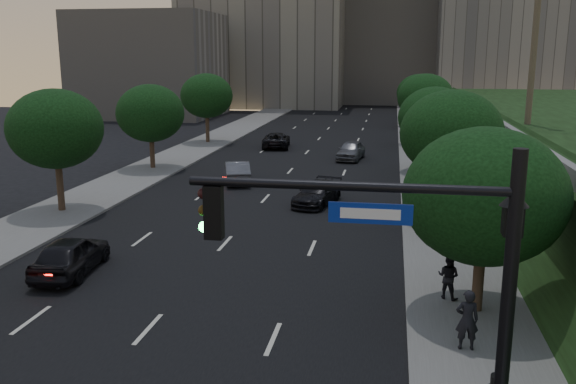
% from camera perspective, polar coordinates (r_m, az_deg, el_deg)
% --- Properties ---
extents(road_surface, '(16.00, 140.00, 0.02)m').
position_cam_1_polar(road_surface, '(43.14, -0.24, 1.48)').
color(road_surface, black).
rests_on(road_surface, ground).
extents(sidewalk_right, '(4.50, 140.00, 0.15)m').
position_cam_1_polar(sidewalk_right, '(42.61, 13.47, 1.07)').
color(sidewalk_right, slate).
rests_on(sidewalk_right, ground).
extents(sidewalk_left, '(4.50, 140.00, 0.15)m').
position_cam_1_polar(sidewalk_left, '(45.99, -12.92, 1.94)').
color(sidewalk_left, slate).
rests_on(sidewalk_left, ground).
extents(parapet_wall, '(0.35, 90.00, 0.70)m').
position_cam_1_polar(parapet_wall, '(40.36, 18.59, 6.28)').
color(parapet_wall, slate).
rests_on(parapet_wall, embankment).
extents(office_block_left, '(26.00, 20.00, 32.00)m').
position_cam_1_polar(office_block_left, '(106.12, -1.99, 16.82)').
color(office_block_left, gray).
rests_on(office_block_left, ground).
extents(office_block_mid, '(22.00, 18.00, 26.00)m').
position_cam_1_polar(office_block_mid, '(113.78, 9.36, 14.88)').
color(office_block_mid, '#9C988F').
rests_on(office_block_mid, ground).
extents(office_block_filler, '(18.00, 16.00, 14.00)m').
position_cam_1_polar(office_block_filler, '(88.22, -12.74, 11.50)').
color(office_block_filler, '#9C988F').
rests_on(office_block_filler, ground).
extents(tree_right_a, '(5.20, 5.20, 6.24)m').
position_cam_1_polar(tree_right_a, '(20.39, 17.90, -0.38)').
color(tree_right_a, '#38281C').
rests_on(tree_right_a, ground).
extents(tree_right_b, '(5.20, 5.20, 6.74)m').
position_cam_1_polar(tree_right_b, '(32.06, 15.05, 5.29)').
color(tree_right_b, '#38281C').
rests_on(tree_right_b, ground).
extents(tree_right_c, '(5.20, 5.20, 6.24)m').
position_cam_1_polar(tree_right_c, '(44.99, 13.57, 6.76)').
color(tree_right_c, '#38281C').
rests_on(tree_right_c, ground).
extents(tree_right_d, '(5.20, 5.20, 6.74)m').
position_cam_1_polar(tree_right_d, '(58.88, 12.74, 8.62)').
color(tree_right_d, '#38281C').
rests_on(tree_right_d, ground).
extents(tree_right_e, '(5.20, 5.20, 6.24)m').
position_cam_1_polar(tree_right_e, '(73.87, 12.16, 9.03)').
color(tree_right_e, '#38281C').
rests_on(tree_right_e, ground).
extents(tree_left_b, '(5.00, 5.00, 6.71)m').
position_cam_1_polar(tree_left_b, '(34.72, -20.94, 5.53)').
color(tree_left_b, '#38281C').
rests_on(tree_left_b, ground).
extents(tree_left_c, '(5.00, 5.00, 6.34)m').
position_cam_1_polar(tree_left_c, '(46.36, -12.76, 7.20)').
color(tree_left_c, '#38281C').
rests_on(tree_left_c, ground).
extents(tree_left_d, '(5.00, 5.00, 6.71)m').
position_cam_1_polar(tree_left_d, '(59.48, -7.63, 8.91)').
color(tree_left_d, '#38281C').
rests_on(tree_left_d, ground).
extents(traffic_signal_mast, '(5.68, 0.56, 7.00)m').
position_cam_1_polar(traffic_signal_mast, '(11.00, 13.83, -13.27)').
color(traffic_signal_mast, black).
rests_on(traffic_signal_mast, ground).
extents(street_lamp, '(0.64, 0.64, 5.62)m').
position_cam_1_polar(street_lamp, '(15.08, 19.63, -10.64)').
color(street_lamp, black).
rests_on(street_lamp, ground).
extents(sedan_near_left, '(2.20, 4.64, 1.53)m').
position_cam_1_polar(sedan_near_left, '(25.44, -19.67, -5.57)').
color(sedan_near_left, black).
rests_on(sedan_near_left, ground).
extents(sedan_mid_left, '(2.85, 4.76, 1.48)m').
position_cam_1_polar(sedan_mid_left, '(41.02, -4.79, 1.89)').
color(sedan_mid_left, slate).
rests_on(sedan_mid_left, ground).
extents(sedan_far_left, '(2.95, 5.34, 1.41)m').
position_cam_1_polar(sedan_far_left, '(56.56, -1.10, 4.89)').
color(sedan_far_left, black).
rests_on(sedan_far_left, ground).
extents(sedan_near_right, '(2.81, 4.75, 1.29)m').
position_cam_1_polar(sedan_near_right, '(34.96, 2.73, -0.14)').
color(sedan_near_right, black).
rests_on(sedan_near_right, ground).
extents(sedan_far_right, '(2.40, 4.72, 1.54)m').
position_cam_1_polar(sedan_far_right, '(50.21, 5.90, 3.89)').
color(sedan_far_right, slate).
rests_on(sedan_far_right, ground).
extents(pedestrian_a, '(0.68, 0.47, 1.80)m').
position_cam_1_polar(pedestrian_a, '(18.45, 16.42, -11.39)').
color(pedestrian_a, black).
rests_on(pedestrian_a, sidewalk_right).
extents(pedestrian_b, '(0.96, 0.89, 1.59)m').
position_cam_1_polar(pedestrian_b, '(21.94, 14.78, -7.65)').
color(pedestrian_b, black).
rests_on(pedestrian_b, sidewalk_right).
extents(pedestrian_c, '(1.20, 0.69, 1.93)m').
position_cam_1_polar(pedestrian_c, '(28.64, 13.60, -2.43)').
color(pedestrian_c, black).
rests_on(pedestrian_c, sidewalk_right).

